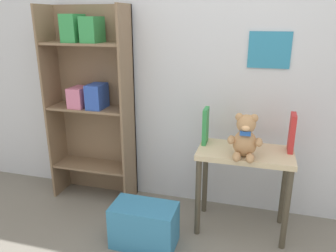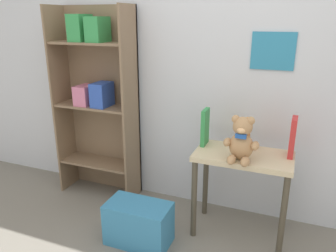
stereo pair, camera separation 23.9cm
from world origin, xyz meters
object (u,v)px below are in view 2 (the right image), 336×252
Objects in this scene: book_standing_green at (205,127)px; book_standing_red at (293,137)px; teddy_bear at (241,141)px; storage_bin at (139,223)px; display_table at (242,169)px; bookshelf_side at (97,93)px; book_standing_orange at (247,134)px.

book_standing_red is (0.58, 0.01, 0.00)m from book_standing_green.
teddy_bear is 0.89m from storage_bin.
book_standing_red is at bearing 14.98° from display_table.
teddy_bear reaches higher than storage_bin.
display_table is 2.21× the size of teddy_bear.
teddy_bear is (1.24, -0.29, -0.14)m from bookshelf_side.
book_standing_green is (-0.29, 0.18, -0.00)m from teddy_bear.
display_table is 2.46× the size of book_standing_red.
book_standing_green is 0.58m from book_standing_red.
teddy_bear is 0.34m from book_standing_green.
book_standing_orange is at bearing 3.11° from book_standing_green.
display_table is at bearing -14.51° from book_standing_green.
book_standing_orange is 0.96m from storage_bin.
book_standing_red is at bearing 25.81° from storage_bin.
book_standing_red reaches higher than display_table.
book_standing_red is at bearing -3.09° from book_standing_orange.
teddy_bear reaches higher than display_table.
teddy_bear is at bearing -93.15° from display_table.
book_standing_red is 0.60× the size of storage_bin.
bookshelf_side is 1.12m from storage_bin.
book_standing_green is at bearing -178.04° from book_standing_red.
storage_bin is at bearing -127.42° from book_standing_green.
display_table is 0.39m from book_standing_red.
book_standing_red reaches higher than storage_bin.
book_standing_orange is at bearing -4.18° from bookshelf_side.
book_standing_orange is (0.01, 0.20, -0.02)m from teddy_bear.
display_table reaches higher than storage_bin.
storage_bin is (-0.62, -0.36, -0.36)m from display_table.
book_standing_red is (0.29, -0.01, 0.02)m from book_standing_orange.
teddy_bear is (-0.01, -0.11, 0.24)m from display_table.
teddy_bear is 0.67× the size of storage_bin.
teddy_bear reaches higher than book_standing_orange.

